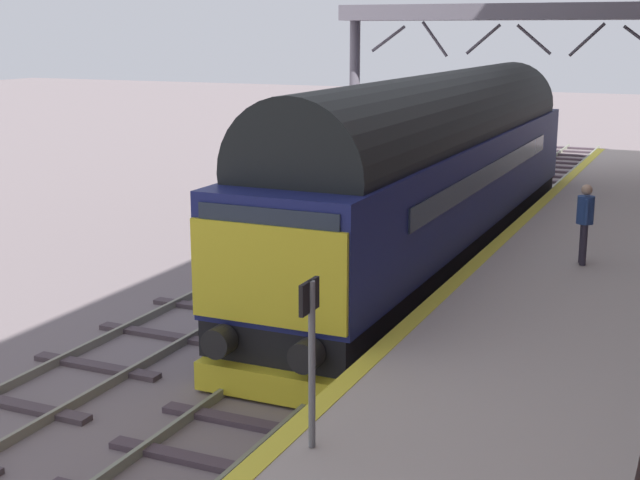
# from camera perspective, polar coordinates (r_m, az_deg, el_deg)

# --- Properties ---
(ground_plane) EXTENTS (140.00, 140.00, 0.00)m
(ground_plane) POSITION_cam_1_polar(r_m,az_deg,el_deg) (17.34, 2.21, -5.82)
(ground_plane) COLOR slate
(ground_plane) RESTS_ON ground
(track_main) EXTENTS (2.50, 60.00, 0.15)m
(track_main) POSITION_cam_1_polar(r_m,az_deg,el_deg) (17.32, 2.21, -5.65)
(track_main) COLOR gray
(track_main) RESTS_ON ground
(track_adjacent_west) EXTENTS (2.50, 60.00, 0.15)m
(track_adjacent_west) POSITION_cam_1_polar(r_m,az_deg,el_deg) (18.73, -7.20, -4.27)
(track_adjacent_west) COLOR gray
(track_adjacent_west) RESTS_ON ground
(station_platform) EXTENTS (4.00, 44.00, 1.01)m
(station_platform) POSITION_cam_1_polar(r_m,az_deg,el_deg) (16.25, 14.13, -5.69)
(station_platform) COLOR #B0A49B
(station_platform) RESTS_ON ground
(diesel_locomotive) EXTENTS (2.74, 17.72, 4.68)m
(diesel_locomotive) POSITION_cam_1_polar(r_m,az_deg,el_deg) (21.41, 7.39, 4.59)
(diesel_locomotive) COLOR black
(diesel_locomotive) RESTS_ON ground
(platform_number_sign) EXTENTS (0.10, 0.44, 1.97)m
(platform_number_sign) POSITION_cam_1_polar(r_m,az_deg,el_deg) (10.02, -0.59, -6.28)
(platform_number_sign) COLOR slate
(platform_number_sign) RESTS_ON station_platform
(waiting_passenger) EXTENTS (0.41, 0.50, 1.64)m
(waiting_passenger) POSITION_cam_1_polar(r_m,az_deg,el_deg) (18.79, 16.52, 1.44)
(waiting_passenger) COLOR #312C3A
(waiting_passenger) RESTS_ON station_platform
(overhead_footbridge) EXTENTS (12.60, 2.00, 6.45)m
(overhead_footbridge) POSITION_cam_1_polar(r_m,az_deg,el_deg) (29.76, 13.51, 13.26)
(overhead_footbridge) COLOR slate
(overhead_footbridge) RESTS_ON ground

